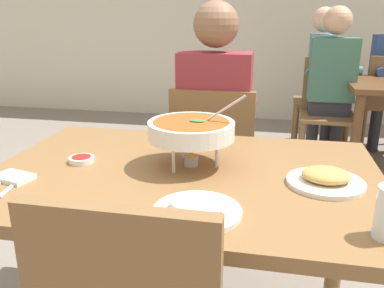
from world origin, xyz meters
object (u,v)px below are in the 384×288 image
Objects in this scene: patron_bg_middle at (331,78)px; diner_main at (216,115)px; chair_bg_middle at (327,106)px; rice_plate at (197,207)px; sauce_dish at (82,159)px; curry_bowl at (191,130)px; chair_diner_main at (214,160)px; dining_table_main at (184,198)px; chair_bg_right at (328,95)px; patron_bg_right at (324,70)px; appetizer_plate at (326,179)px.

diner_main is at bearing -117.45° from patron_bg_middle.
diner_main is at bearing -116.90° from chair_bg_middle.
rice_plate is 2.67× the size of sauce_dish.
patron_bg_middle reaches higher than curry_bowl.
chair_bg_middle is (0.74, 1.50, 0.00)m from chair_diner_main.
sauce_dish is at bearing 178.11° from dining_table_main.
diner_main is at bearing -112.42° from chair_bg_right.
rice_plate is at bearing -84.29° from chair_diner_main.
chair_bg_middle is at bearing 71.62° from dining_table_main.
dining_table_main is at bearing -1.89° from sauce_dish.
sauce_dish is at bearing -117.12° from patron_bg_middle.
chair_diner_main is 10.00× the size of sauce_dish.
patron_bg_right reaches higher than rice_plate.
appetizer_plate is (0.46, -0.02, 0.12)m from dining_table_main.
appetizer_plate is at bearing 37.10° from rice_plate.
curry_bowl is (0.02, -0.71, 0.12)m from diner_main.
diner_main is 1.07m from rice_plate.
patron_bg_right is at bearing 69.18° from chair_diner_main.
sauce_dish is 0.10× the size of chair_bg_middle.
patron_bg_right is (0.28, 2.72, -0.01)m from appetizer_plate.
patron_bg_middle reaches higher than chair_bg_middle.
curry_bowl is at bearing -88.76° from diner_main.
curry_bowl is 0.37× the size of chair_bg_right.
chair_bg_right is 0.69× the size of patron_bg_middle.
chair_diner_main is 0.69× the size of patron_bg_middle.
rice_plate reaches higher than sauce_dish.
appetizer_plate is 2.30m from chair_bg_middle.
dining_table_main is at bearing 177.04° from appetizer_plate.
rice_plate is 3.11m from chair_bg_right.
curry_bowl is 0.47m from appetizer_plate.
curry_bowl is at bearing 103.94° from rice_plate.
patron_bg_right is at bearing 90.61° from patron_bg_middle.
patron_bg_middle is at bearing 62.55° from diner_main.
chair_bg_right reaches higher than dining_table_main.
rice_plate is (0.10, -1.04, 0.25)m from chair_diner_main.
chair_diner_main is at bearing 95.71° from rice_plate.
curry_bowl is at bearing -88.70° from chair_diner_main.
chair_bg_right is at bearing 82.77° from chair_bg_middle.
patron_bg_middle reaches higher than sauce_dish.
dining_table_main is 2.80m from patron_bg_right.
diner_main is (0.00, 0.77, 0.11)m from dining_table_main.
patron_bg_right is at bearing 67.29° from sauce_dish.
diner_main is at bearing 120.07° from appetizer_plate.
patron_bg_middle is at bearing -82.57° from chair_bg_middle.
chair_bg_right is (0.34, 2.75, -0.25)m from appetizer_plate.
curry_bowl is 0.37× the size of chair_bg_middle.
patron_bg_right is (0.74, 1.95, 0.24)m from chair_diner_main.
chair_bg_middle is 0.49m from chair_bg_right.
chair_bg_right reaches higher than appetizer_plate.
patron_bg_middle is (0.75, 1.47, 0.24)m from chair_diner_main.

